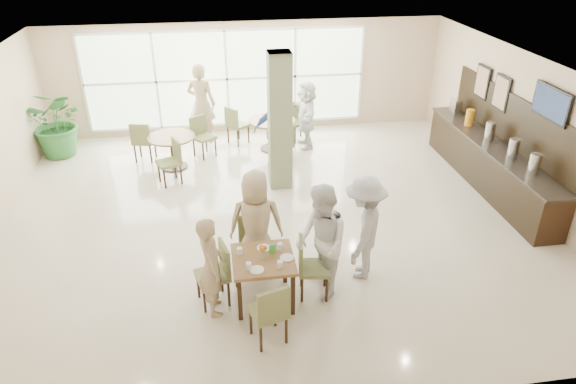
{
  "coord_description": "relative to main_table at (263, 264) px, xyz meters",
  "views": [
    {
      "loc": [
        -0.9,
        -8.41,
        5.01
      ],
      "look_at": [
        0.2,
        -1.2,
        1.1
      ],
      "focal_mm": 32.0,
      "sensor_mm": 36.0,
      "label": 1
    }
  ],
  "objects": [
    {
      "name": "ground",
      "position": [
        0.35,
        2.46,
        -0.65
      ],
      "size": [
        10.0,
        10.0,
        0.0
      ],
      "primitive_type": "plane",
      "color": "beige",
      "rests_on": "ground"
    },
    {
      "name": "room_shell",
      "position": [
        0.35,
        2.46,
        1.06
      ],
      "size": [
        10.0,
        10.0,
        10.0
      ],
      "color": "white",
      "rests_on": "ground"
    },
    {
      "name": "window_bank",
      "position": [
        -0.15,
        6.92,
        0.75
      ],
      "size": [
        7.0,
        0.04,
        7.0
      ],
      "color": "silver",
      "rests_on": "ground"
    },
    {
      "name": "column",
      "position": [
        0.75,
        3.66,
        0.75
      ],
      "size": [
        0.45,
        0.45,
        2.8
      ],
      "primitive_type": "cube",
      "color": "#656C4B",
      "rests_on": "ground"
    },
    {
      "name": "main_table",
      "position": [
        0.0,
        0.0,
        0.0
      ],
      "size": [
        0.88,
        0.88,
        0.75
      ],
      "color": "brown",
      "rests_on": "ground"
    },
    {
      "name": "round_table_left",
      "position": [
        -1.51,
        4.87,
        -0.09
      ],
      "size": [
        1.05,
        1.05,
        0.75
      ],
      "color": "brown",
      "rests_on": "ground"
    },
    {
      "name": "round_table_right",
      "position": [
        0.83,
        5.57,
        -0.07
      ],
      "size": [
        1.12,
        1.12,
        0.75
      ],
      "color": "brown",
      "rests_on": "ground"
    },
    {
      "name": "chairs_main_table",
      "position": [
        -0.01,
        0.0,
        -0.17
      ],
      "size": [
        2.01,
        2.05,
        0.95
      ],
      "color": "#616E3C",
      "rests_on": "ground"
    },
    {
      "name": "chairs_table_left",
      "position": [
        -1.51,
        4.95,
        -0.17
      ],
      "size": [
        1.95,
        1.92,
        0.95
      ],
      "color": "#616E3C",
      "rests_on": "ground"
    },
    {
      "name": "chairs_table_right",
      "position": [
        0.83,
        5.6,
        -0.17
      ],
      "size": [
        2.11,
        2.0,
        0.95
      ],
      "color": "#616E3C",
      "rests_on": "ground"
    },
    {
      "name": "tabletop_clutter",
      "position": [
        0.03,
        -0.02,
        0.16
      ],
      "size": [
        0.8,
        0.71,
        0.21
      ],
      "color": "white",
      "rests_on": "main_table"
    },
    {
      "name": "buffet_counter",
      "position": [
        5.05,
        2.97,
        -0.09
      ],
      "size": [
        0.64,
        4.7,
        1.95
      ],
      "color": "black",
      "rests_on": "ground"
    },
    {
      "name": "wall_tv",
      "position": [
        5.29,
        1.86,
        1.5
      ],
      "size": [
        0.06,
        1.0,
        0.58
      ],
      "color": "black",
      "rests_on": "ground"
    },
    {
      "name": "framed_art_a",
      "position": [
        5.3,
        3.46,
        1.2
      ],
      "size": [
        0.05,
        0.55,
        0.7
      ],
      "color": "black",
      "rests_on": "ground"
    },
    {
      "name": "framed_art_b",
      "position": [
        5.3,
        4.26,
        1.2
      ],
      "size": [
        0.05,
        0.55,
        0.7
      ],
      "color": "black",
      "rests_on": "ground"
    },
    {
      "name": "potted_plant",
      "position": [
        -4.13,
        5.96,
        0.17
      ],
      "size": [
        1.75,
        1.75,
        1.63
      ],
      "primitive_type": "imported",
      "rotation": [
        0.0,
        0.0,
        -0.21
      ],
      "color": "#2D7232",
      "rests_on": "ground"
    },
    {
      "name": "teen_left",
      "position": [
        -0.73,
        -0.1,
        0.11
      ],
      "size": [
        0.44,
        0.6,
        1.52
      ],
      "primitive_type": "imported",
      "rotation": [
        0.0,
        0.0,
        1.71
      ],
      "color": "tan",
      "rests_on": "ground"
    },
    {
      "name": "teen_far",
      "position": [
        -0.02,
        0.75,
        0.22
      ],
      "size": [
        0.89,
        0.53,
        1.74
      ],
      "primitive_type": "imported",
      "rotation": [
        0.0,
        0.0,
        3.06
      ],
      "color": "tan",
      "rests_on": "ground"
    },
    {
      "name": "teen_right",
      "position": [
        0.85,
        0.05,
        0.24
      ],
      "size": [
        0.79,
        0.95,
        1.78
      ],
      "primitive_type": "imported",
      "rotation": [
        0.0,
        0.0,
        -1.43
      ],
      "color": "white",
      "rests_on": "ground"
    },
    {
      "name": "teen_standing",
      "position": [
        1.59,
        0.4,
        0.2
      ],
      "size": [
        1.06,
        1.26,
        1.7
      ],
      "primitive_type": "imported",
      "rotation": [
        0.0,
        0.0,
        -2.04
      ],
      "color": "#A4A3A6",
      "rests_on": "ground"
    },
    {
      "name": "adult_a",
      "position": [
        0.77,
        4.7,
        0.14
      ],
      "size": [
        1.0,
        0.67,
        1.58
      ],
      "primitive_type": "imported",
      "rotation": [
        0.0,
        0.0,
        -0.16
      ],
      "color": "#385BA9",
      "rests_on": "ground"
    },
    {
      "name": "adult_b",
      "position": [
        1.66,
        5.63,
        0.17
      ],
      "size": [
        0.65,
        1.51,
        1.63
      ],
      "primitive_type": "imported",
      "rotation": [
        0.0,
        0.0,
        -1.57
      ],
      "color": "white",
      "rests_on": "ground"
    },
    {
      "name": "adult_standing",
      "position": [
        -0.82,
        6.35,
        0.34
      ],
      "size": [
        0.84,
        0.71,
        1.97
      ],
      "primitive_type": "imported",
      "rotation": [
        0.0,
        0.0,
        2.75
      ],
      "color": "tan",
      "rests_on": "ground"
    }
  ]
}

